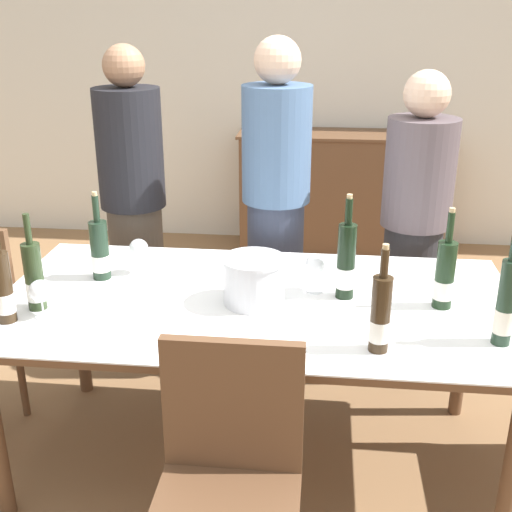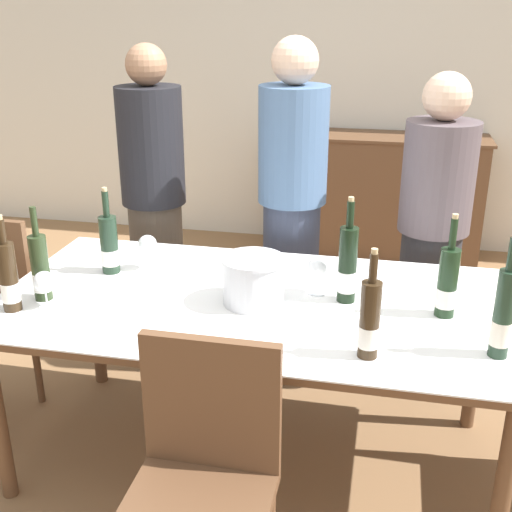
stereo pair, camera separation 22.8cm
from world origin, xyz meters
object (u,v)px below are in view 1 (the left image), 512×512
sideboard_cabinet (341,193)px  ice_bucket (254,279)px  wine_bottle_2 (380,315)px  person_guest_right (414,233)px  wine_bottle_3 (506,303)px  wine_bottle_0 (34,278)px  person_host (134,209)px  wine_bottle_4 (346,263)px  wine_bottle_6 (445,276)px  wine_bottle_1 (100,251)px  wine_glass_2 (40,292)px  dining_table (256,314)px  person_guest_left (276,213)px  chair_near_front (227,475)px  wine_glass_1 (315,266)px  wine_glass_0 (139,250)px  wine_bottle_5 (3,288)px

sideboard_cabinet → ice_bucket: 2.62m
wine_bottle_2 → person_guest_right: (0.25, 1.11, -0.10)m
wine_bottle_2 → wine_bottle_3: bearing=12.5°
sideboard_cabinet → wine_bottle_0: bearing=-113.7°
person_host → person_guest_right: bearing=-2.9°
wine_bottle_4 → wine_bottle_6: (0.36, -0.05, -0.02)m
wine_bottle_1 → wine_glass_2: 0.38m
dining_table → person_guest_left: (0.01, 0.78, 0.16)m
dining_table → wine_bottle_6: (0.70, 0.01, 0.19)m
wine_bottle_1 → chair_near_front: 1.15m
wine_glass_1 → wine_bottle_1: bearing=177.7°
wine_glass_0 → person_guest_left: (0.53, 0.57, -0.00)m
sideboard_cabinet → person_guest_left: person_guest_left is taller
sideboard_cabinet → person_guest_left: size_ratio=0.93×
chair_near_front → sideboard_cabinet: bearing=83.4°
wine_glass_0 → wine_bottle_3: bearing=-18.4°
chair_near_front → wine_bottle_4: bearing=67.2°
wine_glass_2 → person_guest_left: (0.76, 1.01, 0.00)m
chair_near_front → person_guest_right: bearing=65.7°
person_guest_left → person_guest_right: person_guest_left is taller
ice_bucket → wine_bottle_2: bearing=-35.2°
wine_bottle_2 → wine_bottle_3: wine_bottle_3 is taller
wine_bottle_4 → person_guest_left: 0.79m
sideboard_cabinet → ice_bucket: (-0.38, -2.56, 0.38)m
wine_bottle_0 → wine_bottle_5: wine_bottle_0 is taller
wine_bottle_5 → wine_bottle_6: bearing=10.4°
dining_table → sideboard_cabinet: bearing=81.5°
dining_table → chair_near_front: 0.76m
wine_bottle_4 → chair_near_front: bearing=-112.8°
wine_bottle_3 → wine_glass_2: bearing=179.3°
wine_bottle_4 → wine_bottle_6: 0.36m
wine_bottle_3 → wine_bottle_6: wine_bottle_3 is taller
person_guest_left → wine_bottle_4: bearing=-65.6°
wine_bottle_2 → wine_glass_2: size_ratio=2.57×
dining_table → wine_bottle_3: size_ratio=4.73×
wine_bottle_3 → chair_near_front: bearing=-149.8°
wine_bottle_0 → wine_bottle_1: same height
wine_bottle_1 → person_host: bearing=95.2°
wine_bottle_0 → chair_near_front: wine_bottle_0 is taller
sideboard_cabinet → wine_bottle_1: 2.64m
wine_glass_1 → wine_bottle_6: bearing=-10.9°
wine_bottle_0 → ice_bucket: bearing=9.6°
wine_bottle_2 → wine_glass_2: (-1.19, 0.11, -0.03)m
wine_bottle_2 → wine_bottle_5: bearing=177.0°
wine_bottle_5 → wine_glass_2: bearing=20.9°
dining_table → wine_bottle_5: 0.93m
wine_bottle_3 → sideboard_cabinet: bearing=99.6°
wine_bottle_4 → wine_glass_2: size_ratio=2.86×
person_guest_left → wine_glass_0: bearing=-132.5°
person_host → person_guest_right: person_host is taller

